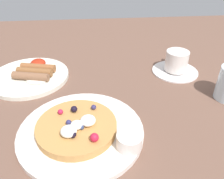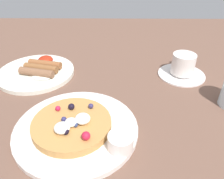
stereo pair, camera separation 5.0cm
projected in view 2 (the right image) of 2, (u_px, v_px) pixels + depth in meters
The scene contains 8 objects.
ground_plane at pixel (101, 108), 61.27cm from camera, with size 161.37×153.29×3.00cm, color brown.
pancake_plate at pixel (76, 129), 51.67cm from camera, with size 28.01×28.01×1.28cm, color silver.
pancake_with_berries at pixel (72, 124), 50.43cm from camera, with size 17.74×17.74×3.81cm.
syrup_ramekin at pixel (121, 142), 45.24cm from camera, with size 5.25×5.25×3.31cm.
breakfast_plate at pixel (36, 73), 73.20cm from camera, with size 24.17×24.17×1.29cm, color silver.
fried_breakfast at pixel (42, 67), 72.54cm from camera, with size 12.46×13.78×2.88cm.
coffee_saucer at pixel (181, 74), 72.83cm from camera, with size 14.77×14.77×0.90cm, color silver.
coffee_cup at pixel (183, 63), 70.90cm from camera, with size 7.16×10.34×6.36cm.
Camera 2 is at (3.62, -47.97, 36.91)cm, focal length 36.45 mm.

